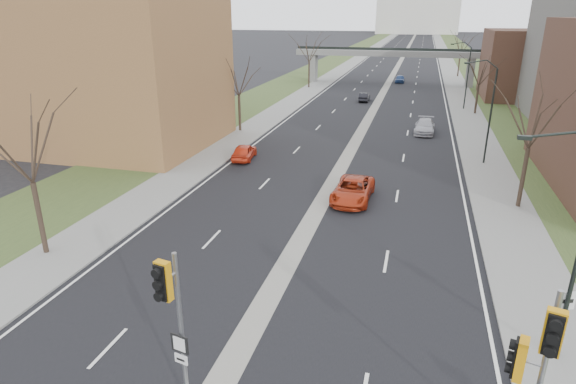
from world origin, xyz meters
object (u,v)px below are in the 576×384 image
at_px(speed_limit_sign, 565,311).
at_px(car_left_far, 364,97).
at_px(car_left_near, 244,152).
at_px(signal_pole_right, 537,358).
at_px(car_right_near, 353,190).
at_px(signal_pole_median, 172,308).
at_px(car_right_far, 400,79).
at_px(car_right_mid, 425,126).

distance_m(speed_limit_sign, car_left_far, 56.55).
bearing_deg(speed_limit_sign, car_left_near, 114.42).
bearing_deg(signal_pole_right, car_left_far, 115.57).
xyz_separation_m(signal_pole_right, speed_limit_sign, (2.30, 5.57, -1.82)).
bearing_deg(car_right_near, signal_pole_median, -95.83).
bearing_deg(car_left_far, car_right_far, -100.26).
xyz_separation_m(signal_pole_right, car_left_near, (-18.34, 27.31, -3.11)).
xyz_separation_m(car_left_near, car_left_far, (6.80, 33.07, -0.08)).
bearing_deg(car_left_far, speed_limit_sign, 104.20).
xyz_separation_m(speed_limit_sign, car_left_near, (-20.64, 21.74, -1.29)).
distance_m(signal_pole_median, car_right_far, 83.18).
distance_m(signal_pole_right, car_left_near, 33.04).
relative_size(car_right_near, car_right_mid, 1.08).
height_order(signal_pole_right, car_right_near, signal_pole_right).
relative_size(signal_pole_right, car_left_near, 1.41).
xyz_separation_m(speed_limit_sign, car_left_far, (-13.84, 54.81, -1.37)).
bearing_deg(signal_pole_median, car_left_near, 117.69).
height_order(signal_pole_median, car_left_near, signal_pole_median).
bearing_deg(speed_limit_sign, car_right_mid, 78.92).
distance_m(signal_pole_right, car_right_far, 82.81).
relative_size(signal_pole_median, car_left_near, 1.37).
bearing_deg(car_left_near, car_right_near, 138.49).
xyz_separation_m(signal_pole_median, car_left_far, (-1.24, 61.03, -3.35)).
bearing_deg(signal_pole_median, car_right_near, 93.97).
bearing_deg(car_right_near, car_left_near, 147.19).
relative_size(speed_limit_sign, car_left_far, 0.72).
xyz_separation_m(signal_pole_right, car_left_far, (-11.54, 60.38, -3.20)).
relative_size(signal_pole_median, car_left_far, 1.50).
xyz_separation_m(signal_pole_median, car_right_near, (2.76, 20.49, -3.21)).
relative_size(car_left_near, car_right_near, 0.76).
xyz_separation_m(car_left_far, car_right_mid, (8.73, -18.48, 0.11)).
bearing_deg(signal_pole_right, signal_pole_median, -161.62).
distance_m(car_left_far, car_right_near, 40.74).
relative_size(signal_pole_right, car_right_near, 1.07).
height_order(signal_pole_right, car_right_far, signal_pole_right).
height_order(signal_pole_median, car_right_far, signal_pole_median).
relative_size(signal_pole_right, speed_limit_sign, 2.14).
height_order(car_left_near, car_left_far, car_left_near).
bearing_deg(car_right_near, car_left_far, 97.48).
distance_m(speed_limit_sign, car_right_mid, 36.71).
relative_size(car_left_far, car_right_near, 0.69).
bearing_deg(signal_pole_median, car_right_mid, 91.66).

